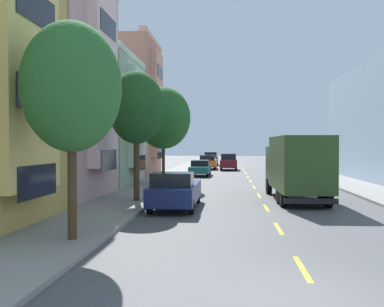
% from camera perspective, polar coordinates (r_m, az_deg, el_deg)
% --- Properties ---
extents(ground_plane, '(160.00, 160.00, 0.00)m').
position_cam_1_polar(ground_plane, '(38.58, 7.48, -3.27)').
color(ground_plane, '#4C4C4F').
extents(sidewalk_left, '(3.20, 120.00, 0.14)m').
position_cam_1_polar(sidewalk_left, '(36.93, -3.47, -3.35)').
color(sidewalk_left, gray).
rests_on(sidewalk_left, ground_plane).
extents(sidewalk_right, '(3.20, 120.00, 0.14)m').
position_cam_1_polar(sidewalk_right, '(37.60, 18.52, -3.33)').
color(sidewalk_right, gray).
rests_on(sidewalk_right, ground_plane).
extents(lane_centerline_dashes, '(0.14, 47.20, 0.01)m').
position_cam_1_polar(lane_centerline_dashes, '(33.11, 7.91, -3.99)').
color(lane_centerline_dashes, yellow).
rests_on(lane_centerline_dashes, ground_plane).
extents(townhouse_second_rose, '(11.58, 8.41, 12.35)m').
position_cam_1_polar(townhouse_second_rose, '(25.95, -23.76, 7.73)').
color(townhouse_second_rose, '#CC9E9E').
rests_on(townhouse_second_rose, ground_plane).
extents(townhouse_third_sage, '(11.37, 8.41, 9.60)m').
position_cam_1_polar(townhouse_third_sage, '(33.59, -16.50, 3.89)').
color(townhouse_third_sage, '#99AD8E').
rests_on(townhouse_third_sage, ground_plane).
extents(townhouse_fourth_terracotta, '(11.11, 8.41, 12.90)m').
position_cam_1_polar(townhouse_fourth_terracotta, '(41.78, -12.02, 5.63)').
color(townhouse_fourth_terracotta, '#B27560').
rests_on(townhouse_fourth_terracotta, ground_plane).
extents(street_tree_nearest, '(2.96, 2.96, 6.48)m').
position_cam_1_polar(street_tree_nearest, '(13.45, -15.56, 8.39)').
color(street_tree_nearest, '#47331E').
rests_on(street_tree_nearest, sidewalk_left).
extents(street_tree_second, '(2.82, 2.82, 6.53)m').
position_cam_1_polar(street_tree_second, '(22.08, -7.34, 5.96)').
color(street_tree_second, '#47331E').
rests_on(street_tree_second, sidewalk_left).
extents(street_tree_third, '(3.86, 3.86, 6.94)m').
position_cam_1_polar(street_tree_third, '(30.91, -3.79, 4.69)').
color(street_tree_third, '#47331E').
rests_on(street_tree_third, sidewalk_left).
extents(delivery_box_truck, '(2.63, 7.66, 3.39)m').
position_cam_1_polar(delivery_box_truck, '(23.48, 13.59, -1.42)').
color(delivery_box_truck, '#2D471E').
rests_on(delivery_box_truck, ground_plane).
extents(parked_wagon_teal, '(1.91, 4.74, 1.50)m').
position_cam_1_polar(parked_wagon_teal, '(41.30, 1.11, -1.86)').
color(parked_wagon_teal, '#195B60').
rests_on(parked_wagon_teal, ground_plane).
extents(parked_pickup_orange, '(2.01, 5.30, 1.73)m').
position_cam_1_polar(parked_pickup_orange, '(52.92, 2.11, -1.18)').
color(parked_pickup_orange, orange).
rests_on(parked_pickup_orange, ground_plane).
extents(parked_sedan_silver, '(1.88, 4.53, 1.43)m').
position_cam_1_polar(parked_sedan_silver, '(48.44, 12.03, -1.51)').
color(parked_sedan_silver, '#B2B5BA').
rests_on(parked_sedan_silver, ground_plane).
extents(parked_suv_black, '(1.97, 4.81, 1.93)m').
position_cam_1_polar(parked_suv_black, '(42.37, 13.01, -1.56)').
color(parked_suv_black, black).
rests_on(parked_suv_black, ground_plane).
extents(parked_pickup_navy, '(2.02, 5.31, 1.73)m').
position_cam_1_polar(parked_pickup_navy, '(20.12, -2.21, -4.92)').
color(parked_pickup_navy, navy).
rests_on(parked_pickup_navy, ground_plane).
extents(parked_wagon_champagne, '(1.91, 4.74, 1.50)m').
position_cam_1_polar(parked_wagon_champagne, '(57.69, 10.99, -1.03)').
color(parked_wagon_champagne, tan).
rests_on(parked_wagon_champagne, ground_plane).
extents(parked_suv_charcoal, '(1.99, 4.82, 1.93)m').
position_cam_1_polar(parked_suv_charcoal, '(63.02, 2.51, -0.67)').
color(parked_suv_charcoal, '#333338').
rests_on(parked_suv_charcoal, ground_plane).
extents(parked_wagon_sky, '(1.95, 4.75, 1.50)m').
position_cam_1_polar(parked_wagon_sky, '(33.89, 15.48, -2.55)').
color(parked_wagon_sky, '#7A9EC6').
rests_on(parked_wagon_sky, ground_plane).
extents(moving_burgundy_sedan, '(1.95, 4.80, 1.93)m').
position_cam_1_polar(moving_burgundy_sedan, '(51.41, 4.83, -1.07)').
color(moving_burgundy_sedan, maroon).
rests_on(moving_burgundy_sedan, ground_plane).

